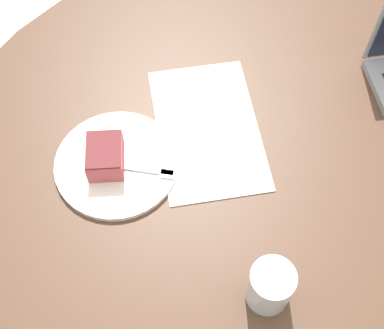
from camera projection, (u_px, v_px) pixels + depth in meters
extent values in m
plane|color=#B7AD9E|center=(239.00, 295.00, 1.71)|extent=(12.00, 12.00, 0.00)
cylinder|color=#4C3323|center=(239.00, 294.00, 1.71)|extent=(0.41, 0.41, 0.02)
cylinder|color=#4C3323|center=(250.00, 253.00, 1.39)|extent=(0.10, 0.10, 0.71)
cylinder|color=#4C3323|center=(268.00, 187.00, 1.07)|extent=(1.40, 1.40, 0.03)
cube|color=white|center=(208.00, 128.00, 1.12)|extent=(0.39, 0.32, 0.00)
cylinder|color=silver|center=(117.00, 164.00, 1.07)|extent=(0.25, 0.25, 0.01)
cube|color=#B74C51|center=(105.00, 156.00, 1.05)|extent=(0.11, 0.10, 0.05)
cube|color=maroon|center=(103.00, 149.00, 1.02)|extent=(0.11, 0.10, 0.00)
cube|color=silver|center=(132.00, 168.00, 1.06)|extent=(0.12, 0.14, 0.00)
cube|color=silver|center=(168.00, 173.00, 1.05)|extent=(0.04, 0.04, 0.00)
cylinder|color=silver|center=(270.00, 286.00, 0.90)|extent=(0.08, 0.08, 0.10)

